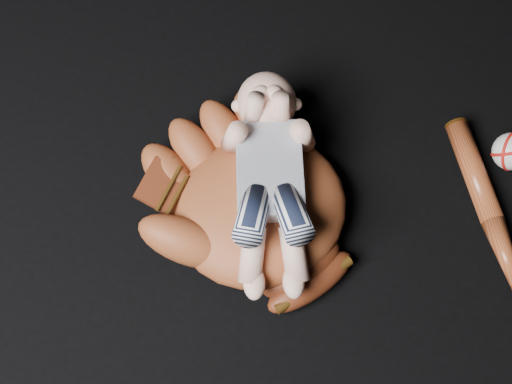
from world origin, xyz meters
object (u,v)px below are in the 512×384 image
(baseball_glove, at_px, (260,206))
(baseball_bat, at_px, (498,234))
(baseball, at_px, (511,151))
(newborn_baby, at_px, (271,185))

(baseball_glove, distance_m, baseball_bat, 0.42)
(baseball_glove, distance_m, baseball, 0.48)
(newborn_baby, bearing_deg, baseball, 12.36)
(baseball_glove, bearing_deg, baseball, -19.70)
(baseball_bat, distance_m, baseball, 0.16)
(baseball_bat, bearing_deg, baseball, 60.79)
(baseball_glove, xyz_separation_m, baseball, (0.48, 0.01, -0.03))
(baseball_glove, xyz_separation_m, newborn_baby, (0.02, 0.01, 0.06))
(baseball_glove, relative_size, baseball_bat, 0.97)
(baseball_glove, bearing_deg, newborn_baby, -2.04)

